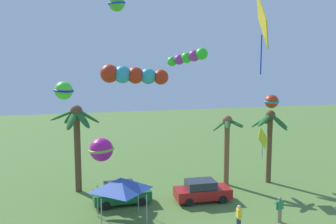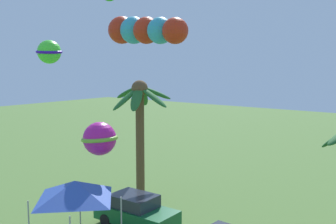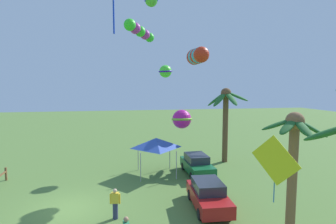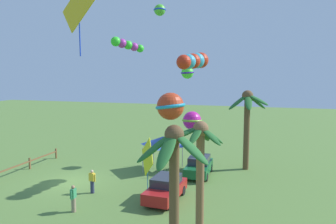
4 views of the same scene
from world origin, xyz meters
The scene contains 6 objects.
palm_tree_1 centered at (-7.12, 12.11, 4.86)m, with size 3.75×3.45×6.63m.
parked_car_1 centered at (-4.36, 8.67, 0.75)m, with size 3.95×1.83×1.51m.
festival_tent centered at (-4.81, 5.56, 2.47)m, with size 2.86×2.86×2.85m.
kite_ball_4 centered at (-5.72, 7.77, 4.13)m, with size 1.69×1.68×1.52m.
kite_ball_6 centered at (-7.93, 6.82, 8.06)m, with size 1.68×1.68×1.08m.
kite_tube_7 centered at (-3.56, 8.35, 8.90)m, with size 4.47×1.63×1.35m.
Camera 2 is at (7.53, -4.29, 7.46)m, focal length 42.17 mm.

